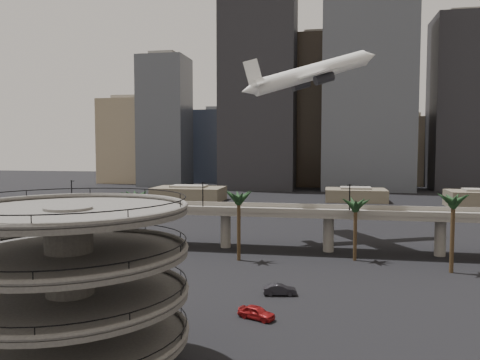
% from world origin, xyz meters
% --- Properties ---
extents(parking_ramp, '(22.20, 22.20, 17.35)m').
position_xyz_m(parking_ramp, '(-13.00, -4.00, 9.84)').
color(parking_ramp, '#4E4B49').
rests_on(parking_ramp, ground).
extents(overpass, '(130.00, 9.30, 14.70)m').
position_xyz_m(overpass, '(0.00, 55.00, 7.34)').
color(overpass, gray).
rests_on(overpass, ground).
extents(palm_trees, '(76.40, 18.40, 14.00)m').
position_xyz_m(palm_trees, '(11.58, 47.18, 11.30)').
color(palm_trees, '#43321C').
rests_on(palm_trees, ground).
extents(low_buildings, '(135.00, 27.50, 6.80)m').
position_xyz_m(low_buildings, '(6.89, 142.30, 2.86)').
color(low_buildings, brown).
rests_on(low_buildings, ground).
extents(skyline, '(269.00, 86.00, 113.54)m').
position_xyz_m(skyline, '(15.11, 217.09, 41.48)').
color(skyline, '#82755A').
rests_on(skyline, ground).
extents(airborne_jet, '(33.62, 31.40, 14.12)m').
position_xyz_m(airborne_jet, '(6.46, 71.01, 39.41)').
color(airborne_jet, white).
rests_on(airborne_jet, ground).
extents(car_a, '(5.27, 3.67, 1.66)m').
position_xyz_m(car_a, '(1.96, 14.08, 0.83)').
color(car_a, maroon).
rests_on(car_a, ground).
extents(car_b, '(5.11, 2.54, 1.61)m').
position_xyz_m(car_b, '(3.93, 24.17, 0.81)').
color(car_b, black).
rests_on(car_b, ground).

